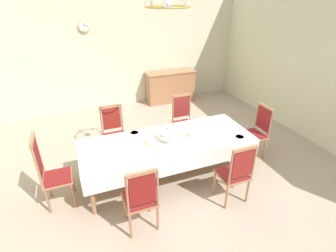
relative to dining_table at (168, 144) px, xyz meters
name	(u,v)px	position (x,y,z in m)	size (l,w,h in m)	color
ground	(168,176)	(0.00, -0.01, -0.69)	(6.79, 7.13, 0.04)	tan
back_wall	(119,43)	(0.00, 3.59, 1.07)	(6.79, 0.08, 3.47)	beige
right_wall	(334,63)	(3.43, -0.01, 1.07)	(0.08, 7.13, 3.47)	beige
dining_table	(168,144)	(0.00, 0.00, 0.00)	(2.90, 1.09, 0.73)	#A46E46
tablecloth	(168,143)	(0.00, 0.00, 0.01)	(2.92, 1.11, 0.28)	white
chair_south_a	(141,198)	(-0.75, -0.95, -0.12)	(0.44, 0.42, 1.07)	#9B7543
chair_north_a	(114,132)	(-0.75, 0.95, -0.12)	(0.44, 0.42, 1.06)	#AE7247
chair_south_b	(235,173)	(0.72, -0.95, -0.12)	(0.44, 0.42, 1.07)	#A97641
chair_north_b	(184,120)	(0.72, 0.95, -0.11)	(0.44, 0.42, 1.07)	#9A704A
chair_head_west	(51,172)	(-1.86, 0.00, -0.07)	(0.42, 0.44, 1.20)	#A96C4C
chair_head_east	(256,131)	(1.85, 0.00, -0.12)	(0.42, 0.44, 1.06)	#A67140
soup_tureen	(167,135)	(-0.01, 0.00, 0.18)	(0.30, 0.30, 0.23)	white
candlestick_west	(147,137)	(-0.37, 0.00, 0.21)	(0.07, 0.07, 0.34)	gold
candlestick_east	(188,129)	(0.37, 0.00, 0.22)	(0.07, 0.07, 0.37)	gold
bowl_near_left	(239,137)	(1.15, -0.39, 0.10)	(0.17, 0.17, 0.04)	white
bowl_near_right	(134,133)	(-0.47, 0.41, 0.09)	(0.17, 0.17, 0.03)	white
spoon_primary	(244,136)	(1.27, -0.37, 0.08)	(0.03, 0.18, 0.01)	gold
spoon_secondary	(127,134)	(-0.59, 0.43, 0.08)	(0.05, 0.18, 0.01)	gold
sideboard	(170,87)	(1.35, 3.27, -0.21)	(1.44, 0.48, 0.90)	#A46E49
mounted_clock	(84,26)	(-0.84, 3.52, 1.54)	(0.29, 0.06, 0.29)	#D1B251
chandelier	(168,6)	(0.00, 0.00, 2.13)	(0.62, 0.61, 0.66)	gold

